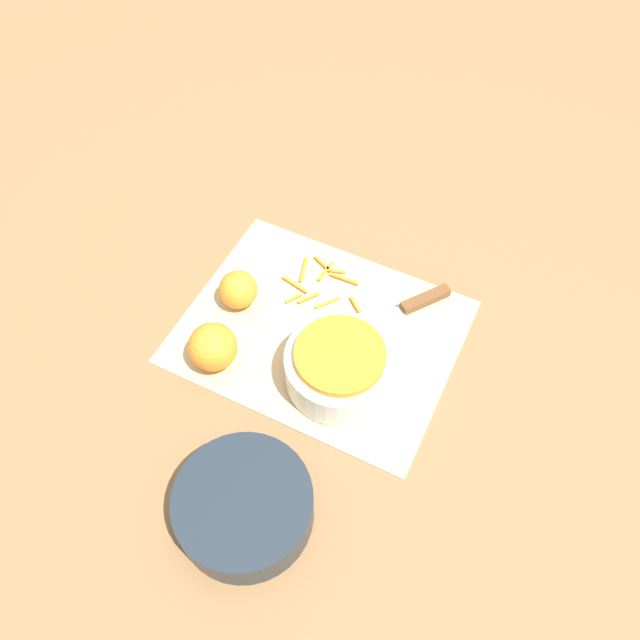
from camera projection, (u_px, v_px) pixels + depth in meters
ground_plane at (320, 332)px, 1.08m from camera, size 4.00×4.00×0.00m
cutting_board at (320, 331)px, 1.07m from camera, size 0.46×0.36×0.01m
bowl_speckled at (339, 366)px, 0.99m from camera, size 0.17×0.17×0.08m
bowl_dark at (244, 506)px, 0.87m from camera, size 0.19×0.19×0.07m
knife at (408, 307)px, 1.09m from camera, size 0.17×0.22×0.02m
orange_left at (238, 290)px, 1.08m from camera, size 0.07×0.07×0.07m
orange_right at (213, 347)px, 1.00m from camera, size 0.08×0.08×0.08m
peel_pile at (321, 283)px, 1.12m from camera, size 0.16×0.12×0.01m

